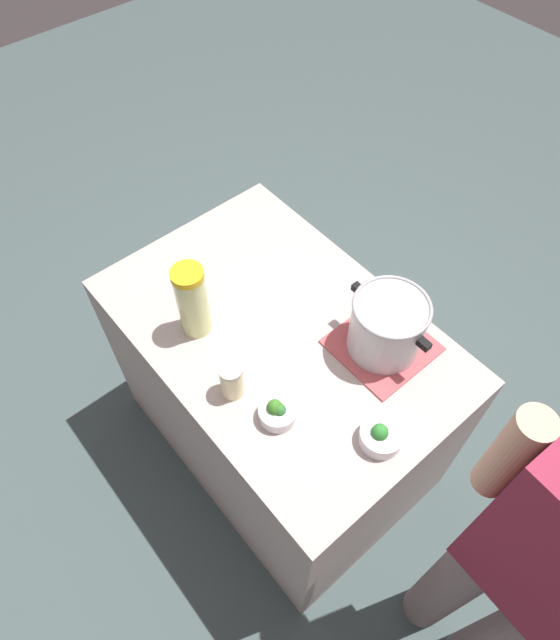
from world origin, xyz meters
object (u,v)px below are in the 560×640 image
cooking_pot (387,325)px  broccoli_bowl_front (381,436)px  mason_jar (232,380)px  broccoli_bowl_center (277,412)px  lemonade_pitcher (192,301)px  person_cook (530,580)px

cooking_pot → broccoli_bowl_front: (0.22, -0.24, -0.08)m
mason_jar → broccoli_bowl_center: bearing=17.2°
cooking_pot → lemonade_pitcher: bearing=-137.4°
cooking_pot → person_cook: person_cook is taller
cooking_pot → lemonade_pitcher: size_ratio=1.11×
mason_jar → person_cook: 0.91m
lemonade_pitcher → broccoli_bowl_center: 0.43m
lemonade_pitcher → broccoli_bowl_center: (0.41, -0.01, -0.11)m
lemonade_pitcher → mason_jar: lemonade_pitcher is taller
lemonade_pitcher → cooking_pot: bearing=42.6°
cooking_pot → broccoli_bowl_center: cooking_pot is taller
mason_jar → person_cook: (0.88, 0.22, -0.03)m
lemonade_pitcher → mason_jar: (0.26, -0.05, -0.07)m
cooking_pot → person_cook: 0.75m
person_cook → broccoli_bowl_center: bearing=-166.7°
broccoli_bowl_front → broccoli_bowl_center: size_ratio=1.10×
cooking_pot → broccoli_bowl_center: 0.42m
cooking_pot → person_cook: size_ratio=0.19×
broccoli_bowl_front → broccoli_bowl_center: broccoli_bowl_front is taller
cooking_pot → lemonade_pitcher: (-0.44, -0.40, 0.02)m
lemonade_pitcher → mason_jar: 0.28m
lemonade_pitcher → broccoli_bowl_front: lemonade_pitcher is taller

